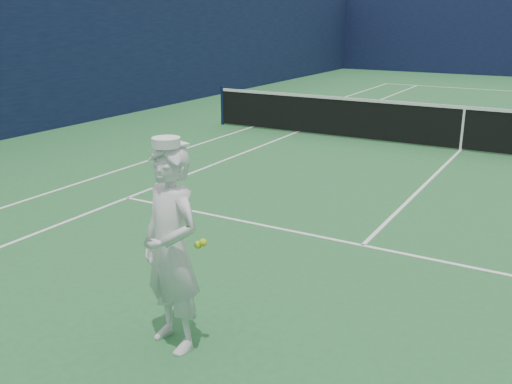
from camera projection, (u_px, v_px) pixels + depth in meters
ground at (460, 151)px, 12.85m from camera, size 80.00×80.00×0.00m
court_markings at (460, 150)px, 12.85m from camera, size 11.03×23.83×0.01m
windscreen_fence at (470, 60)px, 12.26m from camera, size 20.12×36.12×4.00m
tennis_net at (463, 126)px, 12.69m from camera, size 12.88×0.09×1.07m
tennis_player at (171, 249)px, 5.03m from camera, size 0.79×0.68×1.96m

